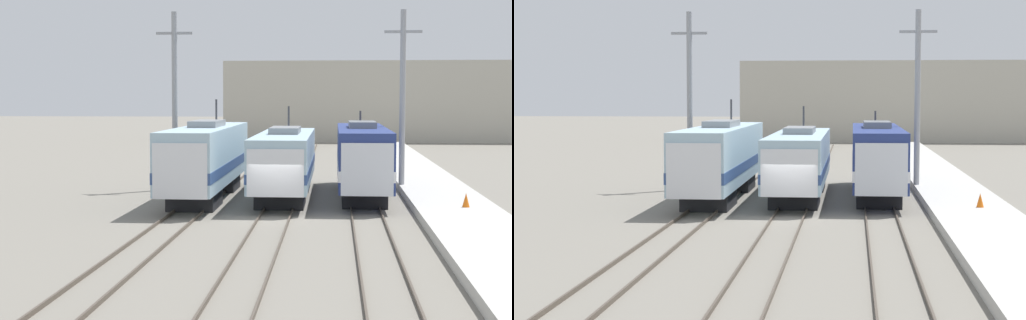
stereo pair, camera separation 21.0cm
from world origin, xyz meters
TOP-DOWN VIEW (x-y plane):
  - ground_plane at (0.00, 0.00)m, footprint 400.00×400.00m
  - rail_pair_far_left at (-4.32, 0.00)m, footprint 1.51×120.00m
  - rail_pair_center at (0.00, 0.00)m, footprint 1.51×120.00m
  - rail_pair_far_right at (4.32, 0.00)m, footprint 1.51×120.00m
  - locomotive_far_left at (-4.32, 6.96)m, footprint 2.83×17.16m
  - locomotive_center at (0.00, 7.81)m, footprint 2.98×16.33m
  - locomotive_far_right at (4.32, 8.60)m, footprint 2.75×16.20m
  - catenary_tower_left at (-6.92, 11.66)m, footprint 2.21×0.34m
  - catenary_tower_right at (6.77, 11.66)m, footprint 2.21×0.34m
  - platform at (8.62, 0.00)m, footprint 4.00×120.00m
  - traffic_cone at (9.00, 1.33)m, footprint 0.35×0.35m
  - depot_building at (10.82, 72.64)m, footprint 43.66×13.99m

SIDE VIEW (x-z plane):
  - ground_plane at x=0.00m, z-range 0.00..0.00m
  - rail_pair_far_left at x=-4.32m, z-range 0.00..0.15m
  - rail_pair_center at x=0.00m, z-range 0.00..0.15m
  - rail_pair_far_right at x=4.32m, z-range 0.00..0.15m
  - platform at x=8.62m, z-range 0.00..0.44m
  - traffic_cone at x=9.00m, z-range 0.44..1.11m
  - locomotive_center at x=0.00m, z-range -0.50..4.60m
  - locomotive_far_right at x=4.32m, z-range -0.21..4.61m
  - locomotive_far_left at x=-4.32m, z-range -0.52..4.99m
  - depot_building at x=10.82m, z-range 0.00..10.08m
  - catenary_tower_left at x=-6.92m, z-range 0.18..10.97m
  - catenary_tower_right at x=6.77m, z-range 0.18..10.97m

